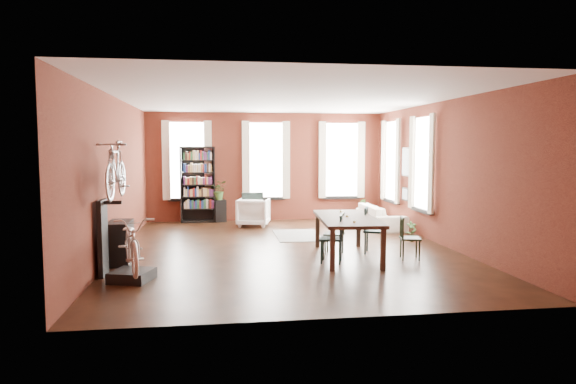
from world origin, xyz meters
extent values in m
plane|color=black|center=(0.00, 0.00, 0.00)|extent=(9.00, 9.00, 0.00)
cube|color=silver|center=(0.00, 0.00, 3.20)|extent=(7.00, 9.00, 0.04)
cube|color=#4C1B13|center=(0.00, 4.50, 1.60)|extent=(7.00, 0.04, 3.20)
cube|color=#4C1B13|center=(0.00, -4.50, 1.60)|extent=(7.00, 0.04, 3.20)
cube|color=#4C1B13|center=(-3.50, 0.00, 1.60)|extent=(0.04, 9.00, 3.20)
cube|color=#4C1B13|center=(3.50, 0.00, 1.60)|extent=(0.04, 9.00, 3.20)
cube|color=white|center=(-2.30, 4.47, 1.80)|extent=(1.00, 0.04, 2.20)
cube|color=beige|center=(-2.30, 4.40, 1.80)|extent=(1.40, 0.06, 2.30)
cube|color=white|center=(0.00, 4.47, 1.80)|extent=(1.00, 0.04, 2.20)
cube|color=beige|center=(0.00, 4.40, 1.80)|extent=(1.40, 0.06, 2.30)
cube|color=white|center=(2.30, 4.47, 1.80)|extent=(1.00, 0.04, 2.20)
cube|color=beige|center=(2.30, 4.40, 1.80)|extent=(1.40, 0.06, 2.30)
cube|color=white|center=(3.47, 1.00, 1.80)|extent=(0.04, 1.00, 2.20)
cube|color=beige|center=(3.40, 1.00, 1.80)|extent=(0.06, 1.40, 2.30)
cube|color=white|center=(3.47, 3.20, 1.80)|extent=(0.04, 1.00, 2.20)
cube|color=beige|center=(3.40, 3.20, 1.80)|extent=(0.06, 1.40, 2.30)
cube|color=black|center=(3.46, 2.10, 1.80)|extent=(0.04, 0.55, 0.75)
cube|color=black|center=(3.46, 2.10, 0.95)|extent=(0.04, 0.45, 0.35)
cube|color=#453429|center=(1.07, -0.98, 0.40)|extent=(1.26, 2.45, 0.81)
cube|color=#193736|center=(0.66, -1.36, 0.46)|extent=(0.53, 0.53, 0.91)
cube|color=#1F2E1B|center=(0.88, -0.66, 0.42)|extent=(0.51, 0.51, 0.85)
cube|color=#1D2E1B|center=(2.25, -1.29, 0.41)|extent=(0.45, 0.45, 0.82)
cube|color=#1A383A|center=(1.75, -0.66, 0.47)|extent=(0.57, 0.57, 0.94)
cube|color=black|center=(-2.00, 4.30, 1.10)|extent=(1.00, 0.32, 2.20)
imported|color=white|center=(-0.46, 3.33, 0.43)|extent=(0.99, 0.96, 0.85)
imported|color=beige|center=(2.95, 2.60, 0.41)|extent=(0.61, 2.08, 0.81)
cube|color=black|center=(0.51, 1.64, 0.01)|extent=(1.13, 1.78, 0.01)
cube|color=black|center=(-2.87, -2.24, 0.09)|extent=(0.76, 0.76, 0.18)
cube|color=black|center=(-3.40, -1.80, 0.65)|extent=(0.16, 0.60, 1.30)
cube|color=black|center=(-3.28, -0.90, 0.40)|extent=(0.40, 0.80, 0.80)
cube|color=black|center=(-1.38, 4.30, 0.33)|extent=(0.40, 0.40, 0.65)
imported|color=#365D25|center=(2.84, 4.22, 0.14)|extent=(0.38, 0.64, 0.28)
imported|color=#2D4F1F|center=(2.99, 0.49, 0.09)|extent=(0.32, 0.51, 0.17)
imported|color=beige|center=(-2.85, -2.23, 1.04)|extent=(0.81, 1.03, 1.73)
imported|color=#A5A8AD|center=(-3.15, -1.80, 2.13)|extent=(0.47, 1.00, 1.66)
imported|color=#325722|center=(-1.40, 4.26, 0.87)|extent=(0.54, 0.59, 0.44)
camera|label=1|loc=(-1.49, -10.74, 2.18)|focal=32.00mm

